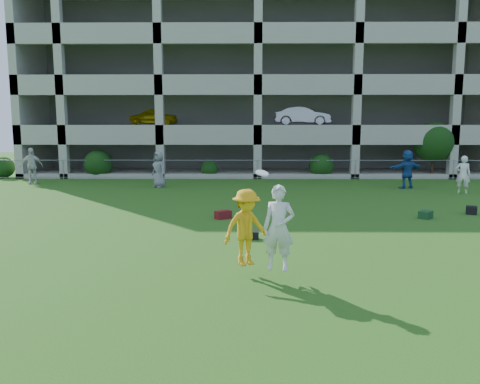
{
  "coord_description": "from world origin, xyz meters",
  "views": [
    {
      "loc": [
        -0.76,
        -9.64,
        3.15
      ],
      "look_at": [
        -0.9,
        3.0,
        1.4
      ],
      "focal_mm": 35.0,
      "sensor_mm": 36.0,
      "label": 1
    }
  ],
  "objects_px": {
    "bystander_b": "(32,166)",
    "crate_d": "(471,210)",
    "parking_garage": "(255,91)",
    "bystander_c": "(159,169)",
    "bystander_d": "(407,169)",
    "frisbee_contest": "(256,227)",
    "bystander_e": "(463,175)"
  },
  "relations": [
    {
      "from": "bystander_b",
      "to": "crate_d",
      "type": "height_order",
      "value": "bystander_b"
    },
    {
      "from": "parking_garage",
      "to": "bystander_c",
      "type": "bearing_deg",
      "value": -112.64
    },
    {
      "from": "bystander_d",
      "to": "frisbee_contest",
      "type": "bearing_deg",
      "value": 41.85
    },
    {
      "from": "bystander_b",
      "to": "crate_d",
      "type": "distance_m",
      "value": 22.18
    },
    {
      "from": "bystander_c",
      "to": "bystander_b",
      "type": "bearing_deg",
      "value": -146.19
    },
    {
      "from": "bystander_d",
      "to": "frisbee_contest",
      "type": "relative_size",
      "value": 0.97
    },
    {
      "from": "bystander_e",
      "to": "parking_garage",
      "type": "xyz_separation_m",
      "value": [
        -9.69,
        14.98,
        5.1
      ]
    },
    {
      "from": "bystander_b",
      "to": "bystander_d",
      "type": "height_order",
      "value": "bystander_b"
    },
    {
      "from": "bystander_b",
      "to": "parking_garage",
      "type": "xyz_separation_m",
      "value": [
        12.71,
        11.39,
        5.01
      ]
    },
    {
      "from": "bystander_b",
      "to": "frisbee_contest",
      "type": "bearing_deg",
      "value": -68.57
    },
    {
      "from": "bystander_e",
      "to": "parking_garage",
      "type": "bearing_deg",
      "value": -28.17
    },
    {
      "from": "bystander_d",
      "to": "crate_d",
      "type": "bearing_deg",
      "value": 69.9
    },
    {
      "from": "crate_d",
      "to": "parking_garage",
      "type": "bearing_deg",
      "value": 110.24
    },
    {
      "from": "bystander_d",
      "to": "parking_garage",
      "type": "height_order",
      "value": "parking_garage"
    },
    {
      "from": "bystander_c",
      "to": "parking_garage",
      "type": "xyz_separation_m",
      "value": [
        5.32,
        12.76,
        5.06
      ]
    },
    {
      "from": "bystander_d",
      "to": "crate_d",
      "type": "relative_size",
      "value": 5.72
    },
    {
      "from": "bystander_b",
      "to": "bystander_d",
      "type": "bearing_deg",
      "value": -19.9
    },
    {
      "from": "bystander_d",
      "to": "bystander_e",
      "type": "bearing_deg",
      "value": 117.49
    },
    {
      "from": "bystander_e",
      "to": "crate_d",
      "type": "relative_size",
      "value": 5.21
    },
    {
      "from": "bystander_b",
      "to": "crate_d",
      "type": "relative_size",
      "value": 5.76
    },
    {
      "from": "bystander_d",
      "to": "crate_d",
      "type": "height_order",
      "value": "bystander_d"
    },
    {
      "from": "bystander_b",
      "to": "bystander_e",
      "type": "height_order",
      "value": "bystander_b"
    },
    {
      "from": "parking_garage",
      "to": "bystander_b",
      "type": "bearing_deg",
      "value": -138.14
    },
    {
      "from": "bystander_e",
      "to": "crate_d",
      "type": "height_order",
      "value": "bystander_e"
    },
    {
      "from": "bystander_d",
      "to": "bystander_b",
      "type": "bearing_deg",
      "value": -23.74
    },
    {
      "from": "crate_d",
      "to": "bystander_e",
      "type": "bearing_deg",
      "value": 68.4
    },
    {
      "from": "bystander_d",
      "to": "crate_d",
      "type": "distance_m",
      "value": 7.41
    },
    {
      "from": "bystander_b",
      "to": "bystander_c",
      "type": "distance_m",
      "value": 7.52
    },
    {
      "from": "bystander_c",
      "to": "bystander_e",
      "type": "bearing_deg",
      "value": 35.92
    },
    {
      "from": "bystander_e",
      "to": "crate_d",
      "type": "bearing_deg",
      "value": 97.33
    },
    {
      "from": "frisbee_contest",
      "to": "bystander_b",
      "type": "bearing_deg",
      "value": 126.65
    },
    {
      "from": "bystander_d",
      "to": "parking_garage",
      "type": "distance_m",
      "value": 15.95
    }
  ]
}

